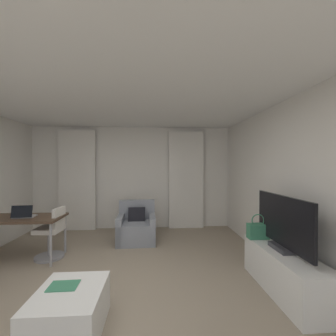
# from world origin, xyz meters

# --- Properties ---
(ground_plane) EXTENTS (12.00, 12.00, 0.00)m
(ground_plane) POSITION_xyz_m (0.00, 0.00, 0.00)
(ground_plane) COLOR gray
(wall_window) EXTENTS (5.12, 0.06, 2.60)m
(wall_window) POSITION_xyz_m (0.00, 3.03, 1.30)
(wall_window) COLOR silver
(wall_window) RESTS_ON ground
(wall_right) EXTENTS (0.06, 6.12, 2.60)m
(wall_right) POSITION_xyz_m (2.53, 0.00, 1.30)
(wall_right) COLOR silver
(wall_right) RESTS_ON ground
(ceiling) EXTENTS (5.12, 6.12, 0.06)m
(ceiling) POSITION_xyz_m (0.00, 0.00, 2.63)
(ceiling) COLOR white
(ceiling) RESTS_ON wall_left
(curtain_left_panel) EXTENTS (0.90, 0.06, 2.50)m
(curtain_left_panel) POSITION_xyz_m (-1.38, 2.90, 1.25)
(curtain_left_panel) COLOR silver
(curtain_left_panel) RESTS_ON ground
(curtain_right_panel) EXTENTS (0.90, 0.06, 2.50)m
(curtain_right_panel) POSITION_xyz_m (1.38, 2.90, 1.25)
(curtain_right_panel) COLOR silver
(curtain_right_panel) RESTS_ON ground
(armchair) EXTENTS (0.81, 0.79, 0.84)m
(armchair) POSITION_xyz_m (0.17, 2.01, 0.28)
(armchair) COLOR gray
(armchair) RESTS_ON ground
(desk) EXTENTS (1.42, 0.67, 0.74)m
(desk) POSITION_xyz_m (-1.77, 1.20, 0.68)
(desk) COLOR #4C3828
(desk) RESTS_ON ground
(desk_chair) EXTENTS (0.48, 0.48, 0.88)m
(desk_chair) POSITION_xyz_m (-1.25, 1.26, 0.39)
(desk_chair) COLOR gray
(desk_chair) RESTS_ON ground
(laptop) EXTENTS (0.34, 0.28, 0.22)m
(laptop) POSITION_xyz_m (-1.66, 1.17, 0.78)
(laptop) COLOR #ADADB2
(laptop) RESTS_ON desk
(coffee_table) EXTENTS (0.63, 0.74, 0.41)m
(coffee_table) POSITION_xyz_m (-0.28, -0.50, 0.21)
(coffee_table) COLOR white
(coffee_table) RESTS_ON ground
(magazine_open) EXTENTS (0.28, 0.21, 0.01)m
(magazine_open) POSITION_xyz_m (-0.37, -0.43, 0.42)
(magazine_open) COLOR #387F5B
(magazine_open) RESTS_ON coffee_table
(tv_console) EXTENTS (0.47, 1.34, 0.53)m
(tv_console) POSITION_xyz_m (2.20, -0.01, 0.26)
(tv_console) COLOR white
(tv_console) RESTS_ON ground
(tv_flatscreen) EXTENTS (0.20, 1.15, 0.70)m
(tv_flatscreen) POSITION_xyz_m (2.20, 0.04, 0.87)
(tv_flatscreen) COLOR #333338
(tv_flatscreen) RESTS_ON tv_console
(handbag_primary) EXTENTS (0.30, 0.14, 0.37)m
(handbag_primary) POSITION_xyz_m (2.09, 0.49, 0.65)
(handbag_primary) COLOR #387F5B
(handbag_primary) RESTS_ON tv_console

